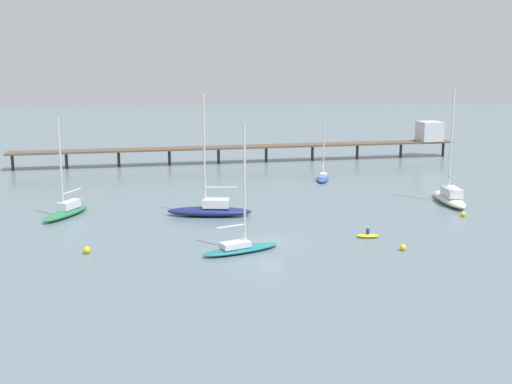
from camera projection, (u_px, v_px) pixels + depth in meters
The scene contains 11 objects.
ground_plane at pixel (269, 243), 64.80m from camera, with size 400.00×400.00×0.00m, color slate.
pier at pixel (316, 141), 117.14m from camera, with size 79.15×14.59×6.57m.
sailboat_cream at pixel (450, 196), 82.23m from camera, with size 2.67×9.92×14.49m.
sailboat_green at pixel (66, 210), 75.49m from camera, with size 4.96×8.31×11.53m.
sailboat_navy at pixel (210, 209), 75.72m from camera, with size 10.12×3.73×14.10m.
sailboat_teal at pixel (240, 245), 61.45m from camera, with size 8.05×5.25×12.30m.
sailboat_blue at pixel (323, 176), 98.22m from camera, with size 3.21×6.69×9.73m.
dinghy_yellow at pixel (368, 235), 66.72m from camera, with size 2.40×1.21×1.14m.
mooring_buoy_near at pixel (403, 247), 62.11m from camera, with size 0.63×0.63×0.63m, color yellow.
mooring_buoy_mid at pixel (463, 214), 75.50m from camera, with size 0.61×0.61×0.61m, color yellow.
mooring_buoy_far at pixel (87, 250), 61.14m from camera, with size 0.69×0.69×0.69m, color yellow.
Camera 1 is at (-5.74, -62.20, 18.00)m, focal length 45.51 mm.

